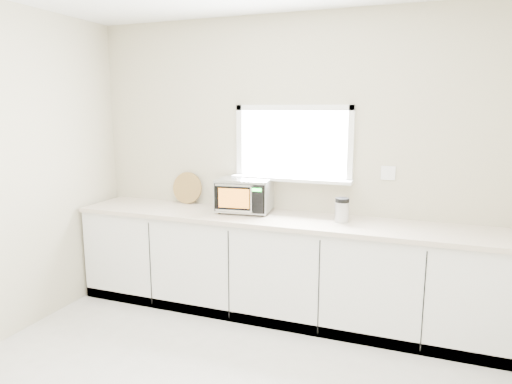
% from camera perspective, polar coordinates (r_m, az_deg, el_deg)
% --- Properties ---
extents(back_wall, '(4.00, 0.17, 2.70)m').
position_cam_1_polar(back_wall, '(4.24, 4.70, 3.54)').
color(back_wall, '#BDB697').
rests_on(back_wall, ground).
extents(cabinets, '(3.92, 0.60, 0.88)m').
position_cam_1_polar(cabinets, '(4.18, 3.36, -9.60)').
color(cabinets, white).
rests_on(cabinets, ground).
extents(countertop, '(3.92, 0.64, 0.04)m').
position_cam_1_polar(countertop, '(4.03, 3.39, -3.49)').
color(countertop, beige).
rests_on(countertop, cabinets).
extents(microwave, '(0.52, 0.43, 0.31)m').
position_cam_1_polar(microwave, '(4.22, -1.41, -0.30)').
color(microwave, black).
rests_on(microwave, countertop).
extents(knife_block, '(0.13, 0.21, 0.29)m').
position_cam_1_polar(knife_block, '(4.23, -4.07, -0.86)').
color(knife_block, '#402C17').
rests_on(knife_block, countertop).
extents(cutting_board, '(0.32, 0.08, 0.32)m').
position_cam_1_polar(cutting_board, '(4.65, -8.59, 0.51)').
color(cutting_board, olive).
rests_on(cutting_board, countertop).
extents(coffee_grinder, '(0.14, 0.14, 0.21)m').
position_cam_1_polar(coffee_grinder, '(3.92, 10.69, -2.21)').
color(coffee_grinder, '#BBBDC3').
rests_on(coffee_grinder, countertop).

